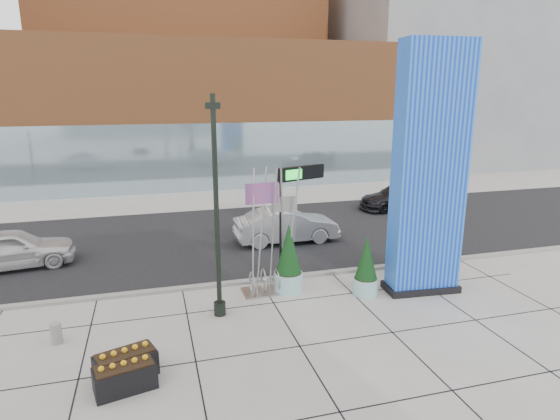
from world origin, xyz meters
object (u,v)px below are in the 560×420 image
object	(u,v)px
blue_pylon	(429,176)
car_silver_mid	(286,226)
public_art_sculpture	(271,260)
overhead_street_sign	(300,184)
concrete_bollard	(56,333)
lamp_post	(217,230)
car_white_west	(11,249)

from	to	relation	value
blue_pylon	car_silver_mid	xyz separation A→B (m)	(-3.20, 6.89, -3.48)
public_art_sculpture	overhead_street_sign	size ratio (longest dim) A/B	1.05
overhead_street_sign	car_silver_mid	size ratio (longest dim) A/B	0.88
concrete_bollard	public_art_sculpture	bearing A→B (deg)	15.10
blue_pylon	public_art_sculpture	world-z (taller)	blue_pylon
lamp_post	concrete_bollard	bearing A→B (deg)	-173.95
blue_pylon	public_art_sculpture	size ratio (longest dim) A/B	1.91
public_art_sculpture	blue_pylon	bearing A→B (deg)	-14.23
lamp_post	public_art_sculpture	world-z (taller)	lamp_post
blue_pylon	public_art_sculpture	xyz separation A→B (m)	(-5.42, 1.39, -3.09)
public_art_sculpture	car_silver_mid	bearing A→B (deg)	68.17
lamp_post	car_silver_mid	size ratio (longest dim) A/B	1.41
lamp_post	concrete_bollard	xyz separation A→B (m)	(-4.90, -0.52, -2.61)
lamp_post	car_silver_mid	xyz separation A→B (m)	(4.32, 6.87, -2.09)
concrete_bollard	lamp_post	bearing A→B (deg)	6.05
blue_pylon	overhead_street_sign	xyz separation A→B (m)	(-4.05, 2.19, -0.48)
lamp_post	car_silver_mid	distance (m)	8.38
concrete_bollard	car_silver_mid	bearing A→B (deg)	38.73
public_art_sculpture	overhead_street_sign	bearing A→B (deg)	30.43
lamp_post	car_white_west	size ratio (longest dim) A/B	1.46
blue_pylon	concrete_bollard	distance (m)	13.05
public_art_sculpture	car_silver_mid	size ratio (longest dim) A/B	0.92
public_art_sculpture	car_white_west	xyz separation A→B (m)	(-9.83, 5.20, -0.39)
concrete_bollard	overhead_street_sign	xyz separation A→B (m)	(8.37, 2.69, 3.51)
blue_pylon	public_art_sculpture	bearing A→B (deg)	170.28
lamp_post	overhead_street_sign	distance (m)	4.19
concrete_bollard	car_silver_mid	xyz separation A→B (m)	(9.21, 7.39, 0.51)
concrete_bollard	car_silver_mid	distance (m)	11.82
car_silver_mid	concrete_bollard	bearing A→B (deg)	128.06
overhead_street_sign	car_silver_mid	bearing A→B (deg)	60.63
lamp_post	car_white_west	bearing A→B (deg)	139.62
lamp_post	blue_pylon	bearing A→B (deg)	-0.14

